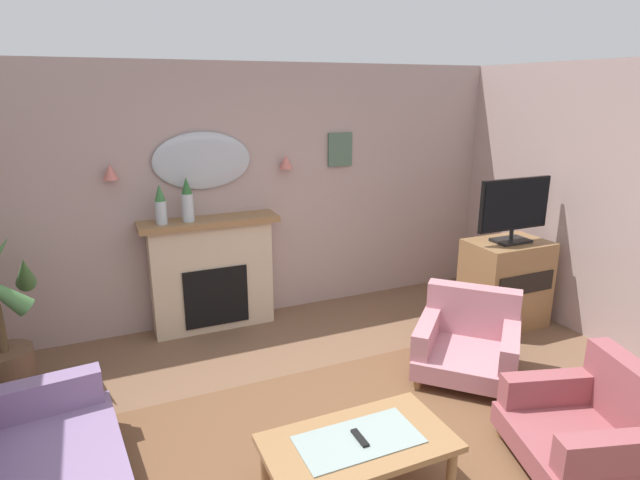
{
  "coord_description": "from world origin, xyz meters",
  "views": [
    {
      "loc": [
        -1.47,
        -2.36,
        2.39
      ],
      "look_at": [
        0.28,
        1.6,
        1.13
      ],
      "focal_mm": 29.26,
      "sensor_mm": 36.0,
      "label": 1
    }
  ],
  "objects_px": {
    "armchair_by_coffee_table": "(468,340)",
    "mantel_vase_centre": "(160,205)",
    "armchair_near_fireplace": "(593,425)",
    "fireplace": "(212,275)",
    "tv_flatscreen": "(514,209)",
    "wall_mirror": "(202,161)",
    "tv_remote": "(360,438)",
    "wall_sconce_left": "(110,172)",
    "tv_cabinet": "(505,283)",
    "wall_sconce_right": "(286,162)",
    "framed_picture": "(340,150)",
    "mantel_vase_right": "(187,200)",
    "coffee_table": "(358,448)"
  },
  "relations": [
    {
      "from": "armchair_by_coffee_table",
      "to": "mantel_vase_centre",
      "type": "bearing_deg",
      "value": 142.04
    },
    {
      "from": "armchair_by_coffee_table",
      "to": "armchair_near_fireplace",
      "type": "bearing_deg",
      "value": -91.43
    },
    {
      "from": "fireplace",
      "to": "tv_flatscreen",
      "type": "relative_size",
      "value": 1.62
    },
    {
      "from": "wall_mirror",
      "to": "tv_remote",
      "type": "relative_size",
      "value": 6.0
    },
    {
      "from": "wall_sconce_left",
      "to": "tv_cabinet",
      "type": "xyz_separation_m",
      "value": [
        3.64,
        -1.23,
        -1.21
      ]
    },
    {
      "from": "wall_sconce_right",
      "to": "framed_picture",
      "type": "relative_size",
      "value": 0.39
    },
    {
      "from": "mantel_vase_right",
      "to": "wall_mirror",
      "type": "height_order",
      "value": "wall_mirror"
    },
    {
      "from": "wall_mirror",
      "to": "tv_cabinet",
      "type": "bearing_deg",
      "value": -24.58
    },
    {
      "from": "wall_sconce_left",
      "to": "coffee_table",
      "type": "distance_m",
      "value": 3.29
    },
    {
      "from": "wall_mirror",
      "to": "framed_picture",
      "type": "height_order",
      "value": "wall_mirror"
    },
    {
      "from": "mantel_vase_right",
      "to": "tv_cabinet",
      "type": "distance_m",
      "value": 3.32
    },
    {
      "from": "mantel_vase_right",
      "to": "wall_sconce_right",
      "type": "bearing_deg",
      "value": 6.52
    },
    {
      "from": "coffee_table",
      "to": "tv_cabinet",
      "type": "xyz_separation_m",
      "value": [
        2.56,
        1.6,
        0.07
      ]
    },
    {
      "from": "mantel_vase_centre",
      "to": "armchair_near_fireplace",
      "type": "distance_m",
      "value": 3.9
    },
    {
      "from": "armchair_by_coffee_table",
      "to": "tv_flatscreen",
      "type": "xyz_separation_m",
      "value": [
        0.99,
        0.63,
        0.94
      ]
    },
    {
      "from": "fireplace",
      "to": "framed_picture",
      "type": "height_order",
      "value": "framed_picture"
    },
    {
      "from": "mantel_vase_centre",
      "to": "mantel_vase_right",
      "type": "relative_size",
      "value": 0.89
    },
    {
      "from": "fireplace",
      "to": "armchair_by_coffee_table",
      "type": "distance_m",
      "value": 2.55
    },
    {
      "from": "fireplace",
      "to": "mantel_vase_centre",
      "type": "xyz_separation_m",
      "value": [
        -0.45,
        -0.03,
        0.77
      ]
    },
    {
      "from": "wall_sconce_right",
      "to": "tv_flatscreen",
      "type": "xyz_separation_m",
      "value": [
        1.94,
        -1.25,
        -0.41
      ]
    },
    {
      "from": "fireplace",
      "to": "tv_remote",
      "type": "xyz_separation_m",
      "value": [
        0.24,
        -2.74,
        -0.12
      ]
    },
    {
      "from": "coffee_table",
      "to": "tv_remote",
      "type": "xyz_separation_m",
      "value": [
        0.01,
        -0.0,
        0.07
      ]
    },
    {
      "from": "fireplace",
      "to": "framed_picture",
      "type": "xyz_separation_m",
      "value": [
        1.5,
        0.15,
        1.18
      ]
    },
    {
      "from": "tv_flatscreen",
      "to": "tv_cabinet",
      "type": "bearing_deg",
      "value": 90.0
    },
    {
      "from": "armchair_near_fireplace",
      "to": "armchair_by_coffee_table",
      "type": "bearing_deg",
      "value": 88.57
    },
    {
      "from": "coffee_table",
      "to": "tv_flatscreen",
      "type": "height_order",
      "value": "tv_flatscreen"
    },
    {
      "from": "fireplace",
      "to": "tv_remote",
      "type": "bearing_deg",
      "value": -85.03
    },
    {
      "from": "mantel_vase_centre",
      "to": "armchair_by_coffee_table",
      "type": "height_order",
      "value": "mantel_vase_centre"
    },
    {
      "from": "wall_sconce_right",
      "to": "tv_flatscreen",
      "type": "distance_m",
      "value": 2.35
    },
    {
      "from": "armchair_by_coffee_table",
      "to": "wall_sconce_right",
      "type": "bearing_deg",
      "value": 116.93
    },
    {
      "from": "tv_cabinet",
      "to": "tv_remote",
      "type": "bearing_deg",
      "value": -147.8
    },
    {
      "from": "coffee_table",
      "to": "tv_remote",
      "type": "distance_m",
      "value": 0.07
    },
    {
      "from": "tv_cabinet",
      "to": "framed_picture",
      "type": "bearing_deg",
      "value": 135.11
    },
    {
      "from": "coffee_table",
      "to": "wall_sconce_left",
      "type": "bearing_deg",
      "value": 110.92
    },
    {
      "from": "wall_mirror",
      "to": "tv_flatscreen",
      "type": "distance_m",
      "value": 3.11
    },
    {
      "from": "mantel_vase_centre",
      "to": "wall_sconce_left",
      "type": "distance_m",
      "value": 0.52
    },
    {
      "from": "fireplace",
      "to": "armchair_near_fireplace",
      "type": "bearing_deg",
      "value": -59.92
    },
    {
      "from": "mantel_vase_right",
      "to": "tv_cabinet",
      "type": "bearing_deg",
      "value": -20.31
    },
    {
      "from": "fireplace",
      "to": "tv_remote",
      "type": "height_order",
      "value": "fireplace"
    },
    {
      "from": "mantel_vase_centre",
      "to": "mantel_vase_right",
      "type": "xyz_separation_m",
      "value": [
        0.25,
        -0.0,
        0.02
      ]
    },
    {
      "from": "wall_sconce_right",
      "to": "framed_picture",
      "type": "xyz_separation_m",
      "value": [
        0.65,
        0.06,
        0.09
      ]
    },
    {
      "from": "fireplace",
      "to": "framed_picture",
      "type": "distance_m",
      "value": 1.91
    },
    {
      "from": "mantel_vase_centre",
      "to": "armchair_near_fireplace",
      "type": "relative_size",
      "value": 0.37
    },
    {
      "from": "tv_remote",
      "to": "armchair_by_coffee_table",
      "type": "height_order",
      "value": "armchair_by_coffee_table"
    },
    {
      "from": "fireplace",
      "to": "tv_flatscreen",
      "type": "xyz_separation_m",
      "value": [
        2.79,
        -1.16,
        0.68
      ]
    },
    {
      "from": "tv_flatscreen",
      "to": "armchair_near_fireplace",
      "type": "bearing_deg",
      "value": -118.17
    },
    {
      "from": "coffee_table",
      "to": "armchair_by_coffee_table",
      "type": "relative_size",
      "value": 0.96
    },
    {
      "from": "tv_cabinet",
      "to": "mantel_vase_centre",
      "type": "bearing_deg",
      "value": 161.14
    },
    {
      "from": "tv_cabinet",
      "to": "coffee_table",
      "type": "bearing_deg",
      "value": -147.93
    },
    {
      "from": "coffee_table",
      "to": "wall_sconce_right",
      "type": "bearing_deg",
      "value": 77.69
    }
  ]
}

